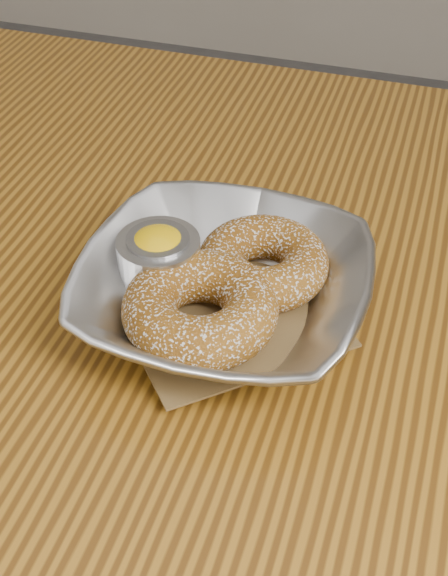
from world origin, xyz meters
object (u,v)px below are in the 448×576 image
(table, at_px, (361,423))
(ramekin, at_px, (159,259))
(serving_bowl, at_px, (224,293))
(donut_back, at_px, (263,262))
(donut_front, at_px, (200,309))

(table, xyz_separation_m, ramekin, (-0.16, -0.00, 0.13))
(serving_bowl, xyz_separation_m, donut_back, (0.02, 0.04, 0.00))
(donut_back, bearing_deg, donut_front, -113.21)
(table, bearing_deg, serving_bowl, -171.12)
(serving_bowl, distance_m, donut_back, 0.04)
(donut_back, bearing_deg, serving_bowl, -114.67)
(donut_back, distance_m, donut_front, 0.07)
(donut_front, distance_m, ramekin, 0.06)
(ramekin, bearing_deg, table, 1.34)
(donut_back, xyz_separation_m, donut_front, (-0.03, -0.06, 0.00))
(table, height_order, ramekin, ramekin)
(serving_bowl, relative_size, donut_front, 1.89)
(table, relative_size, ramekin, 19.53)
(ramekin, bearing_deg, donut_back, 19.91)
(serving_bowl, bearing_deg, ramekin, 166.25)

